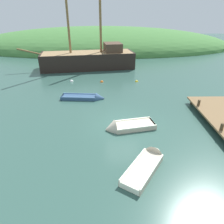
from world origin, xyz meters
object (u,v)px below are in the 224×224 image
Objects in this scene: buoy_orange at (102,82)px; rowboat_outer_left at (125,127)px; sailing_ship at (89,62)px; buoy_white at (72,82)px; buoy_yellow at (137,82)px; rowboat_far at (147,164)px; rowboat_near_dock at (86,98)px.

rowboat_outer_left is at bearing -78.99° from buoy_orange.
sailing_ship is 16.42m from rowboat_outer_left.
rowboat_outer_left reaches higher than buoy_white.
rowboat_outer_left reaches higher than buoy_yellow.
buoy_yellow is (1.07, 13.60, -0.10)m from rowboat_far.
rowboat_near_dock is 6.98m from buoy_yellow.
sailing_ship reaches higher than buoy_white.
rowboat_outer_left reaches higher than rowboat_far.
buoy_white reaches higher than buoy_yellow.
rowboat_near_dock is at bearing 57.35° from rowboat_far.
rowboat_outer_left reaches higher than buoy_orange.
sailing_ship reaches higher than rowboat_near_dock.
buoy_white reaches higher than buoy_orange.
buoy_white is (-6.13, 13.72, -0.10)m from rowboat_far.
rowboat_outer_left is at bearing -100.95° from buoy_yellow.
rowboat_far reaches higher than buoy_orange.
rowboat_outer_left is (3.14, -5.14, 0.01)m from rowboat_near_dock.
sailing_ship is at bearing 46.33° from rowboat_far.
rowboat_near_dock is 1.10× the size of rowboat_outer_left.
buoy_orange is at bearing -178.77° from buoy_yellow.
rowboat_outer_left is (3.82, -15.95, -0.76)m from sailing_ship.
rowboat_outer_left is 10.44× the size of buoy_yellow.
rowboat_far is (4.68, -19.60, -0.74)m from sailing_ship.
buoy_orange is at bearing -3.61° from buoy_white.
buoy_yellow is 7.20m from buoy_white.
buoy_orange is (1.22, 4.72, -0.08)m from rowboat_near_dock.
rowboat_near_dock reaches higher than buoy_white.
buoy_yellow is 0.97× the size of buoy_orange.
buoy_yellow is at bearing 124.27° from sailing_ship.
rowboat_outer_left is 9.10× the size of buoy_white.
sailing_ship is 42.63× the size of buoy_orange.
rowboat_near_dock is at bearing -136.48° from buoy_yellow.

